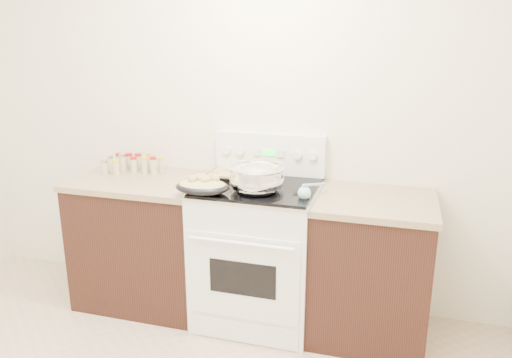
% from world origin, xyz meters
% --- Properties ---
extents(room_shell, '(4.10, 3.60, 2.75)m').
position_xyz_m(room_shell, '(0.00, 0.00, 1.70)').
color(room_shell, '#EEE8CE').
rests_on(room_shell, ground).
extents(counter_left, '(0.93, 0.67, 0.92)m').
position_xyz_m(counter_left, '(-0.48, 1.43, 0.46)').
color(counter_left, black).
rests_on(counter_left, ground).
extents(counter_right, '(0.73, 0.67, 0.92)m').
position_xyz_m(counter_right, '(1.08, 1.43, 0.46)').
color(counter_right, black).
rests_on(counter_right, ground).
extents(kitchen_range, '(0.78, 0.73, 1.22)m').
position_xyz_m(kitchen_range, '(0.35, 1.42, 0.49)').
color(kitchen_range, white).
rests_on(kitchen_range, ground).
extents(mixing_bowl, '(0.44, 0.44, 0.20)m').
position_xyz_m(mixing_bowl, '(0.37, 1.31, 1.02)').
color(mixing_bowl, silver).
rests_on(mixing_bowl, kitchen_range).
extents(roasting_pan, '(0.35, 0.25, 0.12)m').
position_xyz_m(roasting_pan, '(0.07, 1.17, 0.99)').
color(roasting_pan, black).
rests_on(roasting_pan, kitchen_range).
extents(baking_sheet, '(0.44, 0.31, 0.06)m').
position_xyz_m(baking_sheet, '(0.18, 1.58, 0.96)').
color(baking_sheet, black).
rests_on(baking_sheet, kitchen_range).
extents(wooden_spoon, '(0.21, 0.19, 0.04)m').
position_xyz_m(wooden_spoon, '(0.31, 1.33, 0.95)').
color(wooden_spoon, tan).
rests_on(wooden_spoon, kitchen_range).
extents(blue_ladle, '(0.13, 0.27, 0.10)m').
position_xyz_m(blue_ladle, '(0.68, 1.27, 0.98)').
color(blue_ladle, '#95CEDE').
rests_on(blue_ladle, kitchen_range).
extents(spice_jars, '(0.40, 0.24, 0.13)m').
position_xyz_m(spice_jars, '(-0.63, 1.56, 0.98)').
color(spice_jars, '#BFB28C').
rests_on(spice_jars, counter_left).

